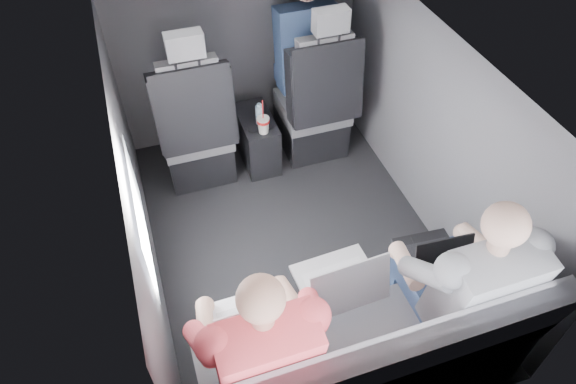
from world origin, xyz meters
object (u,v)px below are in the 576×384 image
object	(u,v)px
front_seat_right	(315,109)
soda_cup	(263,124)
passenger_front_right	(305,48)
laptop_white	(247,320)
laptop_black	(432,252)
passenger_rear_right	(459,282)
rear_bench	(366,363)
front_seat_left	(196,134)
center_console	(257,139)
laptop_silver	(341,280)
water_bottle	(260,114)
passenger_rear_left	(259,345)

from	to	relation	value
front_seat_right	soda_cup	bearing A→B (deg)	-163.21
passenger_front_right	laptop_white	bearing A→B (deg)	-116.95
laptop_black	passenger_rear_right	distance (m)	0.21
laptop_white	laptop_black	distance (m)	1.00
laptop_white	rear_bench	bearing A→B (deg)	-23.71
front_seat_right	laptop_white	world-z (taller)	front_seat_right
front_seat_left	front_seat_right	size ratio (longest dim) A/B	1.00
rear_bench	laptop_black	size ratio (longest dim) A/B	5.04
passenger_rear_right	rear_bench	bearing A→B (deg)	-169.04
front_seat_left	soda_cup	distance (m)	0.48
passenger_rear_right	front_seat_right	bearing A→B (deg)	91.19
rear_bench	center_console	bearing A→B (deg)	90.00
laptop_silver	rear_bench	bearing A→B (deg)	-81.88
front_seat_right	center_console	distance (m)	0.49
soda_cup	water_bottle	bearing A→B (deg)	87.61
passenger_front_right	rear_bench	bearing A→B (deg)	-101.88
front_seat_right	passenger_rear_right	world-z (taller)	passenger_rear_right
passenger_rear_right	passenger_front_right	xyz separation A→B (m)	(-0.03, 2.07, 0.11)
laptop_white	passenger_rear_right	size ratio (longest dim) A/B	0.24
laptop_black	passenger_rear_left	distance (m)	1.00
soda_cup	passenger_rear_right	distance (m)	1.75
center_console	laptop_silver	bearing A→B (deg)	-91.44
front_seat_left	front_seat_right	xyz separation A→B (m)	(0.90, 0.00, 0.00)
center_console	passenger_rear_right	bearing A→B (deg)	-75.21
front_seat_right	laptop_silver	distance (m)	1.70
passenger_rear_left	passenger_front_right	world-z (taller)	passenger_front_right
rear_bench	soda_cup	world-z (taller)	rear_bench
front_seat_left	front_seat_right	distance (m)	0.90
front_seat_right	passenger_front_right	world-z (taller)	passenger_front_right
laptop_black	laptop_white	bearing A→B (deg)	-175.70
laptop_black	laptop_silver	bearing A→B (deg)	-178.22
center_console	laptop_black	size ratio (longest dim) A/B	1.51
water_bottle	passenger_front_right	world-z (taller)	passenger_front_right
rear_bench	laptop_white	bearing A→B (deg)	156.29
water_bottle	laptop_black	bearing A→B (deg)	-73.80
soda_cup	rear_bench	bearing A→B (deg)	-90.25
center_console	rear_bench	bearing A→B (deg)	-90.00
front_seat_right	laptop_black	distance (m)	1.61
laptop_silver	passenger_rear_right	bearing A→B (deg)	-20.30
soda_cup	passenger_rear_left	size ratio (longest dim) A/B	0.22
soda_cup	passenger_rear_left	distance (m)	1.76
laptop_silver	laptop_black	world-z (taller)	laptop_silver
rear_bench	water_bottle	bearing A→B (deg)	89.63
rear_bench	front_seat_left	bearing A→B (deg)	103.31
passenger_rear_left	center_console	bearing A→B (deg)	74.55
laptop_silver	laptop_black	distance (m)	0.51
center_console	passenger_rear_right	xyz separation A→B (m)	(0.49, -1.85, 0.45)
front_seat_right	soda_cup	xyz separation A→B (m)	(-0.44, -0.13, 0.07)
water_bottle	passenger_rear_left	distance (m)	1.86
passenger_rear_left	front_seat_left	bearing A→B (deg)	88.08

